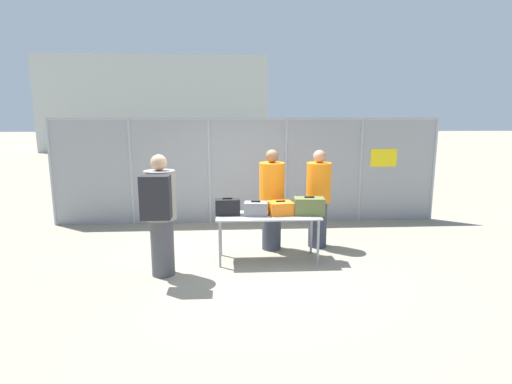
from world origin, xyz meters
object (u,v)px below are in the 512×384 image
at_px(security_worker_far, 318,197).
at_px(utility_trailer, 302,193).
at_px(inspection_table, 268,219).
at_px(security_worker_near, 272,199).
at_px(suitcase_olive, 309,206).
at_px(suitcase_black, 228,207).
at_px(suitcase_orange, 280,208).
at_px(suitcase_grey, 256,209).
at_px(traveler_hooded, 160,211).

relative_size(security_worker_far, utility_trailer, 0.41).
relative_size(inspection_table, security_worker_near, 0.94).
distance_m(suitcase_olive, utility_trailer, 3.92).
bearing_deg(utility_trailer, security_worker_far, -95.05).
distance_m(suitcase_black, suitcase_orange, 0.87).
xyz_separation_m(suitcase_grey, suitcase_orange, (0.41, 0.04, -0.00)).
relative_size(suitcase_olive, security_worker_near, 0.28).
height_order(inspection_table, security_worker_far, security_worker_far).
bearing_deg(security_worker_near, suitcase_orange, 94.49).
distance_m(suitcase_black, security_worker_near, 0.94).
bearing_deg(inspection_table, traveler_hooded, -160.28).
bearing_deg(security_worker_far, suitcase_orange, 32.33).
relative_size(suitcase_olive, traveler_hooded, 0.28).
relative_size(suitcase_grey, suitcase_olive, 0.79).
bearing_deg(suitcase_olive, security_worker_near, 134.09).
height_order(suitcase_olive, security_worker_near, security_worker_near).
distance_m(suitcase_olive, traveler_hooded, 2.40).
height_order(suitcase_black, utility_trailer, suitcase_black).
bearing_deg(security_worker_near, inspection_table, 73.07).
bearing_deg(inspection_table, suitcase_olive, -0.32).
distance_m(suitcase_grey, security_worker_near, 0.67).
bearing_deg(utility_trailer, traveler_hooded, -123.24).
height_order(security_worker_near, utility_trailer, security_worker_near).
distance_m(inspection_table, suitcase_black, 0.69).
bearing_deg(security_worker_far, suitcase_grey, 22.64).
bearing_deg(suitcase_black, inspection_table, -4.62).
bearing_deg(suitcase_orange, suitcase_olive, -5.12).
distance_m(inspection_table, traveler_hooded, 1.77).
relative_size(inspection_table, utility_trailer, 0.39).
bearing_deg(utility_trailer, inspection_table, -108.18).
bearing_deg(suitcase_black, utility_trailer, 63.09).
bearing_deg(security_worker_far, security_worker_near, -0.76).
bearing_deg(inspection_table, security_worker_far, 34.54).
distance_m(suitcase_black, suitcase_olive, 1.34).
distance_m(suitcase_grey, security_worker_far, 1.36).
bearing_deg(utility_trailer, suitcase_grey, -110.82).
xyz_separation_m(inspection_table, suitcase_black, (-0.66, 0.05, 0.20)).
relative_size(suitcase_grey, traveler_hooded, 0.22).
height_order(inspection_table, suitcase_olive, suitcase_olive).
height_order(traveler_hooded, utility_trailer, traveler_hooded).
xyz_separation_m(suitcase_black, utility_trailer, (1.92, 3.79, -0.52)).
bearing_deg(suitcase_grey, security_worker_far, 29.93).
bearing_deg(suitcase_olive, traveler_hooded, -165.89).
bearing_deg(suitcase_grey, suitcase_black, 172.75).
distance_m(suitcase_black, suitcase_grey, 0.46).
distance_m(traveler_hooded, utility_trailer, 5.33).
bearing_deg(traveler_hooded, security_worker_far, 16.87).
xyz_separation_m(suitcase_orange, utility_trailer, (1.05, 3.80, -0.49)).
bearing_deg(utility_trailer, suitcase_black, -116.91).
bearing_deg(traveler_hooded, suitcase_black, 24.36).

